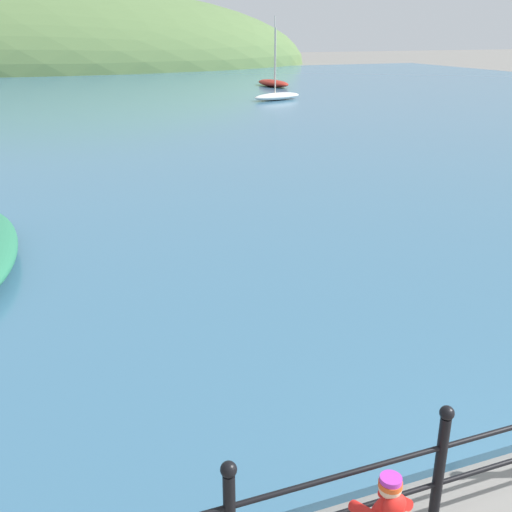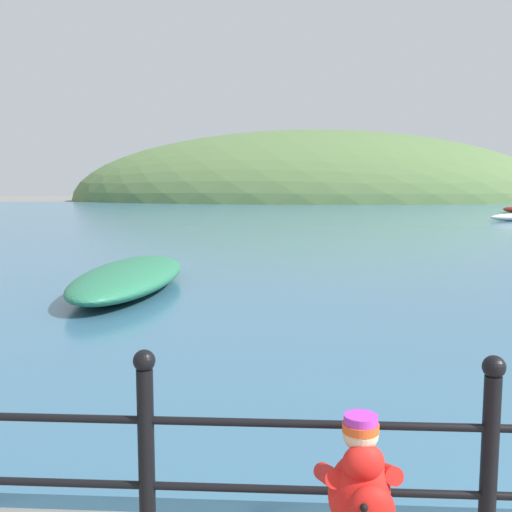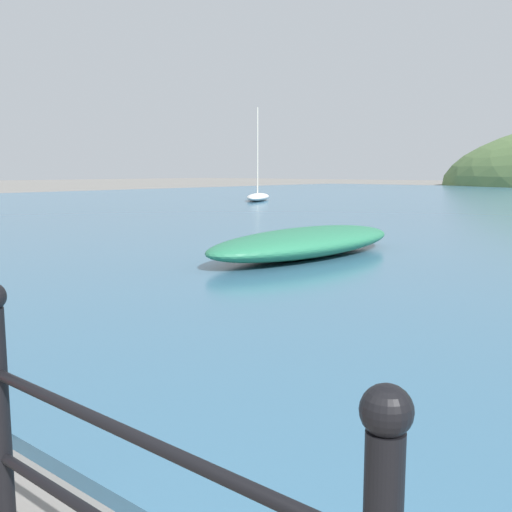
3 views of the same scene
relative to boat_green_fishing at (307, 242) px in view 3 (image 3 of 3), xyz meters
name	(u,v)px [view 3 (image 3 of 3)]	position (x,y,z in m)	size (l,w,h in m)	color
iron_railing	(132,486)	(4.94, -7.80, 0.28)	(9.20, 0.12, 1.21)	black
boat_green_fishing	(307,242)	(0.00, 0.00, 0.00)	(1.68, 4.99, 0.52)	#287551
boat_blue_hull	(258,196)	(-14.03, 15.04, -0.03)	(3.04, 3.91, 4.77)	silver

